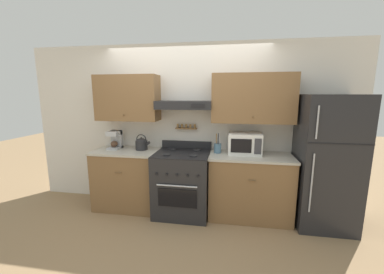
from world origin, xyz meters
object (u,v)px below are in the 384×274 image
at_px(refrigerator, 326,162).
at_px(microwave, 245,143).
at_px(tea_kettle, 142,144).
at_px(stove_range, 182,183).
at_px(utensil_crock, 218,148).
at_px(coffee_maker, 116,139).

xyz_separation_m(refrigerator, microwave, (-1.07, 0.14, 0.19)).
bearing_deg(tea_kettle, stove_range, -10.50).
xyz_separation_m(microwave, utensil_crock, (-0.39, -0.02, -0.07)).
relative_size(stove_range, refrigerator, 0.59).
bearing_deg(coffee_maker, tea_kettle, -3.88).
xyz_separation_m(stove_range, coffee_maker, (-1.12, 0.16, 0.60)).
relative_size(tea_kettle, coffee_maker, 0.86).
relative_size(coffee_maker, microwave, 0.61).
bearing_deg(utensil_crock, coffee_maker, 178.94).
height_order(stove_range, microwave, microwave).
bearing_deg(microwave, stove_range, -170.97).
height_order(refrigerator, utensil_crock, refrigerator).
xyz_separation_m(stove_range, microwave, (0.90, 0.14, 0.61)).
distance_m(refrigerator, microwave, 1.09).
bearing_deg(refrigerator, utensil_crock, 175.29).
bearing_deg(stove_range, tea_kettle, 169.50).
distance_m(coffee_maker, microwave, 2.02).
bearing_deg(coffee_maker, stove_range, -7.88).
xyz_separation_m(refrigerator, utensil_crock, (-1.46, 0.12, 0.11)).
bearing_deg(utensil_crock, stove_range, -166.21).
xyz_separation_m(tea_kettle, microwave, (1.57, 0.02, 0.06)).
relative_size(stove_range, microwave, 2.24).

